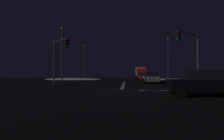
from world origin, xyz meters
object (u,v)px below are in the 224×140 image
at_px(sedan_red, 143,77).
at_px(traffic_signal_nw, 59,53).
at_px(sedan_white, 149,77).
at_px(traffic_signal_ne, 190,48).
at_px(box_truck, 141,73).
at_px(streetlamp_left_near, 62,50).
at_px(sedan_blue, 142,76).
at_px(streetlamp_left_far, 84,59).
at_px(sedan_gray, 151,78).
at_px(sedan_black_crossing, 203,83).
at_px(streetlamp_right_far, 168,55).

bearing_deg(sedan_red, traffic_signal_nw, -126.89).
distance_m(sedan_white, traffic_signal_ne, 11.13).
xyz_separation_m(box_truck, streetlamp_left_near, (-14.13, -22.49, 3.47)).
height_order(traffic_signal_nw, traffic_signal_ne, traffic_signal_ne).
relative_size(sedan_white, traffic_signal_nw, 0.73).
relative_size(sedan_red, box_truck, 0.52).
relative_size(sedan_white, traffic_signal_ne, 0.67).
height_order(sedan_blue, traffic_signal_nw, traffic_signal_nw).
distance_m(traffic_signal_nw, traffic_signal_ne, 16.24).
relative_size(sedan_blue, streetlamp_left_far, 0.51).
bearing_deg(streetlamp_left_far, box_truck, 24.67).
xyz_separation_m(box_truck, traffic_signal_ne, (3.95, -29.06, 2.79)).
distance_m(sedan_gray, streetlamp_left_far, 23.59).
relative_size(traffic_signal_nw, traffic_signal_ne, 0.91).
distance_m(box_truck, sedan_black_crossing, 40.95).
bearing_deg(sedan_gray, streetlamp_right_far, 71.53).
bearing_deg(box_truck, traffic_signal_nw, -113.06).
height_order(box_truck, traffic_signal_nw, traffic_signal_nw).
xyz_separation_m(traffic_signal_nw, traffic_signal_ne, (16.23, -0.22, 0.42)).
bearing_deg(sedan_gray, streetlamp_left_near, 169.53).
relative_size(sedan_black_crossing, traffic_signal_ne, 0.67).
bearing_deg(traffic_signal_nw, streetlamp_left_near, 106.26).
distance_m(sedan_white, box_truck, 19.31).
relative_size(box_truck, streetlamp_left_near, 0.92).
xyz_separation_m(box_truck, streetlamp_left_far, (-14.13, -6.49, 3.19)).
bearing_deg(traffic_signal_ne, streetlamp_right_far, 84.75).
height_order(sedan_blue, box_truck, box_truck).
xyz_separation_m(sedan_gray, streetlamp_right_far, (6.21, 18.58, 4.94)).
relative_size(sedan_blue, box_truck, 0.52).
bearing_deg(sedan_red, sedan_black_crossing, -86.99).
bearing_deg(sedan_black_crossing, streetlamp_left_near, 129.30).
bearing_deg(sedan_white, box_truck, 90.42).
distance_m(sedan_red, traffic_signal_ne, 16.93).
xyz_separation_m(sedan_gray, traffic_signal_nw, (-12.10, -3.77, 3.28)).
bearing_deg(streetlamp_left_near, sedan_blue, 46.60).
bearing_deg(streetlamp_left_far, sedan_white, -41.87).
height_order(sedan_red, traffic_signal_ne, traffic_signal_ne).
distance_m(sedan_gray, box_truck, 25.09).
xyz_separation_m(sedan_black_crossing, traffic_signal_ne, (2.99, 11.87, 3.70)).
bearing_deg(sedan_gray, traffic_signal_ne, -44.02).
height_order(streetlamp_right_far, streetlamp_left_near, streetlamp_right_far).
distance_m(streetlamp_left_far, streetlamp_right_far, 20.18).
bearing_deg(streetlamp_left_near, traffic_signal_nw, -73.74).
xyz_separation_m(sedan_black_crossing, streetlamp_left_far, (-15.10, 34.44, 4.10)).
xyz_separation_m(streetlamp_right_far, streetlamp_left_near, (-20.16, -16.00, -0.56)).
relative_size(sedan_red, traffic_signal_nw, 0.73).
distance_m(sedan_red, sedan_blue, 5.47).
xyz_separation_m(sedan_blue, sedan_black_crossing, (1.10, -33.24, 0.00)).
bearing_deg(traffic_signal_ne, sedan_blue, 100.84).
relative_size(traffic_signal_ne, streetlamp_left_near, 0.72).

